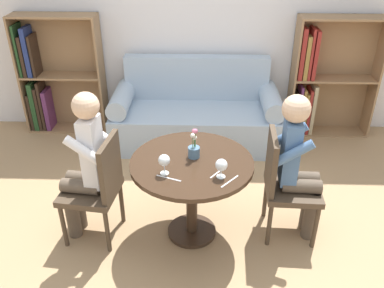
{
  "coord_description": "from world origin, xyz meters",
  "views": [
    {
      "loc": [
        0.08,
        -2.57,
        2.34
      ],
      "look_at": [
        0.0,
        0.05,
        0.82
      ],
      "focal_mm": 38.0,
      "sensor_mm": 36.0,
      "label": 1
    }
  ],
  "objects_px": {
    "wine_glass_left": "(164,161)",
    "couch": "(196,116)",
    "person_right": "(299,165)",
    "flower_vase": "(194,148)",
    "bookshelf_left": "(52,78)",
    "person_left": "(85,165)",
    "chair_right": "(284,182)",
    "wine_glass_right": "(221,165)",
    "bookshelf_right": "(321,81)",
    "chair_left": "(98,185)"
  },
  "relations": [
    {
      "from": "chair_right",
      "to": "flower_vase",
      "type": "xyz_separation_m",
      "value": [
        -0.71,
        0.01,
        0.29
      ]
    },
    {
      "from": "chair_left",
      "to": "chair_right",
      "type": "distance_m",
      "value": 1.45
    },
    {
      "from": "bookshelf_left",
      "to": "flower_vase",
      "type": "height_order",
      "value": "bookshelf_left"
    },
    {
      "from": "wine_glass_left",
      "to": "person_right",
      "type": "bearing_deg",
      "value": 12.19
    },
    {
      "from": "wine_glass_left",
      "to": "bookshelf_left",
      "type": "bearing_deg",
      "value": 126.53
    },
    {
      "from": "chair_left",
      "to": "wine_glass_left",
      "type": "relative_size",
      "value": 5.85
    },
    {
      "from": "chair_left",
      "to": "wine_glass_right",
      "type": "bearing_deg",
      "value": 87.56
    },
    {
      "from": "bookshelf_left",
      "to": "person_left",
      "type": "height_order",
      "value": "bookshelf_left"
    },
    {
      "from": "chair_left",
      "to": "wine_glass_right",
      "type": "xyz_separation_m",
      "value": [
        0.94,
        -0.16,
        0.31
      ]
    },
    {
      "from": "flower_vase",
      "to": "wine_glass_left",
      "type": "bearing_deg",
      "value": -131.42
    },
    {
      "from": "couch",
      "to": "chair_left",
      "type": "xyz_separation_m",
      "value": [
        -0.73,
        -1.62,
        0.18
      ]
    },
    {
      "from": "wine_glass_right",
      "to": "chair_right",
      "type": "bearing_deg",
      "value": 26.32
    },
    {
      "from": "bookshelf_right",
      "to": "wine_glass_left",
      "type": "relative_size",
      "value": 8.93
    },
    {
      "from": "couch",
      "to": "wine_glass_right",
      "type": "xyz_separation_m",
      "value": [
        0.21,
        -1.78,
        0.49
      ]
    },
    {
      "from": "person_right",
      "to": "flower_vase",
      "type": "distance_m",
      "value": 0.81
    },
    {
      "from": "chair_left",
      "to": "chair_right",
      "type": "relative_size",
      "value": 1.0
    },
    {
      "from": "bookshelf_left",
      "to": "chair_left",
      "type": "xyz_separation_m",
      "value": [
        0.96,
        -1.89,
        -0.14
      ]
    },
    {
      "from": "chair_left",
      "to": "person_right",
      "type": "relative_size",
      "value": 0.73
    },
    {
      "from": "chair_right",
      "to": "wine_glass_right",
      "type": "relative_size",
      "value": 6.28
    },
    {
      "from": "couch",
      "to": "bookshelf_left",
      "type": "bearing_deg",
      "value": 170.85
    },
    {
      "from": "bookshelf_right",
      "to": "wine_glass_right",
      "type": "distance_m",
      "value": 2.39
    },
    {
      "from": "chair_right",
      "to": "wine_glass_left",
      "type": "bearing_deg",
      "value": 106.2
    },
    {
      "from": "bookshelf_right",
      "to": "chair_left",
      "type": "bearing_deg",
      "value": -138.64
    },
    {
      "from": "wine_glass_right",
      "to": "flower_vase",
      "type": "height_order",
      "value": "flower_vase"
    },
    {
      "from": "wine_glass_left",
      "to": "wine_glass_right",
      "type": "height_order",
      "value": "wine_glass_left"
    },
    {
      "from": "couch",
      "to": "bookshelf_left",
      "type": "height_order",
      "value": "bookshelf_left"
    },
    {
      "from": "chair_right",
      "to": "bookshelf_left",
      "type": "bearing_deg",
      "value": 55.76
    },
    {
      "from": "wine_glass_left",
      "to": "wine_glass_right",
      "type": "xyz_separation_m",
      "value": [
        0.4,
        -0.03,
        -0.01
      ]
    },
    {
      "from": "bookshelf_left",
      "to": "bookshelf_right",
      "type": "xyz_separation_m",
      "value": [
        3.11,
        -0.0,
        0.01
      ]
    },
    {
      "from": "bookshelf_left",
      "to": "person_right",
      "type": "height_order",
      "value": "bookshelf_left"
    },
    {
      "from": "bookshelf_right",
      "to": "chair_left",
      "type": "relative_size",
      "value": 1.53
    },
    {
      "from": "person_left",
      "to": "flower_vase",
      "type": "height_order",
      "value": "person_left"
    },
    {
      "from": "bookshelf_right",
      "to": "chair_left",
      "type": "distance_m",
      "value": 2.86
    },
    {
      "from": "bookshelf_left",
      "to": "chair_right",
      "type": "distance_m",
      "value": 3.01
    },
    {
      "from": "couch",
      "to": "wine_glass_right",
      "type": "height_order",
      "value": "couch"
    },
    {
      "from": "wine_glass_left",
      "to": "flower_vase",
      "type": "height_order",
      "value": "flower_vase"
    },
    {
      "from": "couch",
      "to": "wine_glass_left",
      "type": "height_order",
      "value": "couch"
    },
    {
      "from": "couch",
      "to": "wine_glass_right",
      "type": "relative_size",
      "value": 12.99
    },
    {
      "from": "wine_glass_left",
      "to": "flower_vase",
      "type": "relative_size",
      "value": 0.65
    },
    {
      "from": "chair_right",
      "to": "flower_vase",
      "type": "height_order",
      "value": "flower_vase"
    },
    {
      "from": "chair_left",
      "to": "wine_glass_left",
      "type": "bearing_deg",
      "value": 83.51
    },
    {
      "from": "wine_glass_left",
      "to": "couch",
      "type": "bearing_deg",
      "value": 83.82
    },
    {
      "from": "bookshelf_right",
      "to": "bookshelf_left",
      "type": "bearing_deg",
      "value": 179.98
    },
    {
      "from": "couch",
      "to": "person_left",
      "type": "distance_m",
      "value": 1.83
    },
    {
      "from": "flower_vase",
      "to": "couch",
      "type": "bearing_deg",
      "value": 90.55
    },
    {
      "from": "chair_left",
      "to": "flower_vase",
      "type": "distance_m",
      "value": 0.8
    },
    {
      "from": "bookshelf_right",
      "to": "flower_vase",
      "type": "relative_size",
      "value": 5.76
    },
    {
      "from": "chair_right",
      "to": "wine_glass_left",
      "type": "relative_size",
      "value": 5.85
    },
    {
      "from": "bookshelf_left",
      "to": "flower_vase",
      "type": "bearing_deg",
      "value": -46.46
    },
    {
      "from": "bookshelf_right",
      "to": "chair_right",
      "type": "bearing_deg",
      "value": -111.14
    }
  ]
}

